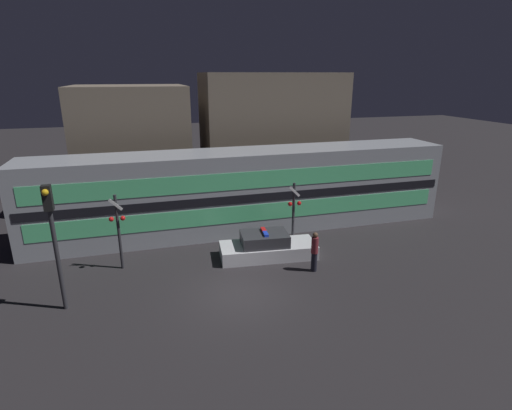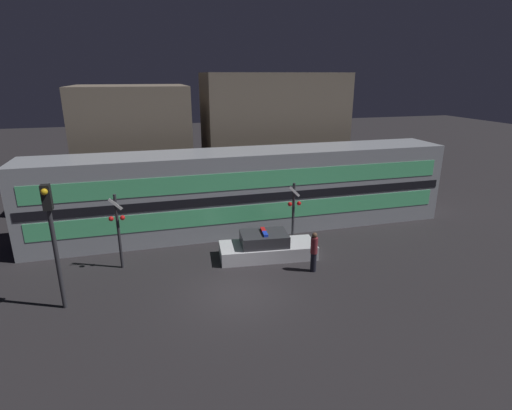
% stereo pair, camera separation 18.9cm
% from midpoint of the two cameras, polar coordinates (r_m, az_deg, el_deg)
% --- Properties ---
extents(ground_plane, '(120.00, 120.00, 0.00)m').
position_cam_midpoint_polar(ground_plane, '(16.45, -2.77, -12.49)').
color(ground_plane, '#262326').
extents(train, '(22.97, 3.02, 4.47)m').
position_cam_midpoint_polar(train, '(22.18, -1.75, 2.05)').
color(train, '#999EA5').
rests_on(train, ground_plane).
extents(police_car, '(4.72, 2.16, 1.36)m').
position_cam_midpoint_polar(police_car, '(19.23, 1.32, -6.04)').
color(police_car, silver).
rests_on(police_car, ground_plane).
extents(pedestrian, '(0.31, 0.31, 1.85)m').
position_cam_midpoint_polar(pedestrian, '(17.89, 8.06, -6.58)').
color(pedestrian, black).
rests_on(pedestrian, ground_plane).
extents(crossing_signal_near, '(0.69, 0.31, 3.37)m').
position_cam_midpoint_polar(crossing_signal_near, '(19.86, 5.13, -1.01)').
color(crossing_signal_near, '#2D2D33').
rests_on(crossing_signal_near, ground_plane).
extents(crossing_signal_far, '(0.69, 0.31, 3.48)m').
position_cam_midpoint_polar(crossing_signal_far, '(18.59, -19.34, -3.18)').
color(crossing_signal_far, '#2D2D33').
rests_on(crossing_signal_far, ground_plane).
extents(traffic_light_corner, '(0.30, 0.46, 4.80)m').
position_cam_midpoint_polar(traffic_light_corner, '(15.83, -27.32, -3.36)').
color(traffic_light_corner, '#2D2D33').
rests_on(traffic_light_corner, ground_plane).
extents(building_left, '(6.98, 6.33, 7.73)m').
position_cam_midpoint_polar(building_left, '(27.73, -17.30, 7.97)').
color(building_left, '#726656').
rests_on(building_left, ground_plane).
extents(building_center, '(9.49, 4.33, 8.50)m').
position_cam_midpoint_polar(building_center, '(28.11, 2.17, 9.69)').
color(building_center, '#726656').
rests_on(building_center, ground_plane).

